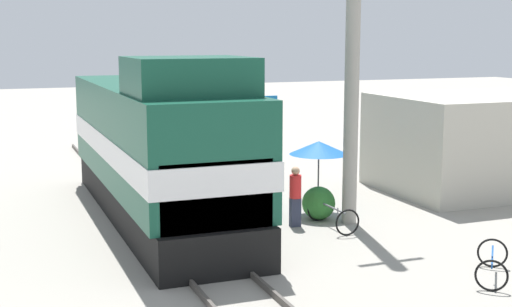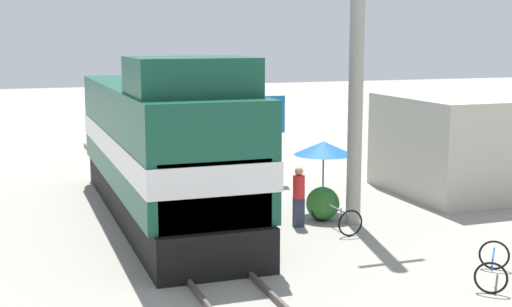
{
  "view_description": "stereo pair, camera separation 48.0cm",
  "coord_description": "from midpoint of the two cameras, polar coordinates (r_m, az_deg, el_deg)",
  "views": [
    {
      "loc": [
        -4.76,
        -18.3,
        5.43
      ],
      "look_at": [
        1.2,
        -2.82,
        2.69
      ],
      "focal_mm": 50.0,
      "sensor_mm": 36.0,
      "label": 1
    },
    {
      "loc": [
        -4.31,
        -18.47,
        5.43
      ],
      "look_at": [
        1.2,
        -2.82,
        2.69
      ],
      "focal_mm": 50.0,
      "sensor_mm": 36.0,
      "label": 2
    }
  ],
  "objects": [
    {
      "name": "shrub_cluster",
      "position": [
        21.38,
        4.39,
        -3.98
      ],
      "size": [
        1.0,
        1.0,
        1.0
      ],
      "primitive_type": "sphere",
      "color": "#2D722D",
      "rests_on": "ground_plane"
    },
    {
      "name": "ground_plane",
      "position": [
        19.7,
        -6.97,
        -6.69
      ],
      "size": [
        120.0,
        120.0,
        0.0
      ],
      "primitive_type": "plane",
      "color": "gray"
    },
    {
      "name": "person_bystander",
      "position": [
        20.46,
        2.49,
        -3.26
      ],
      "size": [
        0.34,
        0.34,
        1.75
      ],
      "color": "#2D3347",
      "rests_on": "ground_plane"
    },
    {
      "name": "bicycle_spare",
      "position": [
        17.02,
        17.59,
        -8.38
      ],
      "size": [
        1.67,
        1.8,
        0.71
      ],
      "rotation": [
        0.0,
        0.0,
        -0.7
      ],
      "color": "black",
      "rests_on": "ground_plane"
    },
    {
      "name": "vendor_umbrella",
      "position": [
        21.83,
        4.42,
        0.45
      ],
      "size": [
        1.81,
        1.81,
        2.26
      ],
      "color": "#4C4C4C",
      "rests_on": "ground_plane"
    },
    {
      "name": "rail_near",
      "position": [
        19.53,
        -9.03,
        -6.65
      ],
      "size": [
        0.08,
        35.01,
        0.15
      ],
      "primitive_type": "cube",
      "color": "#4C4742",
      "rests_on": "ground_plane"
    },
    {
      "name": "locomotive",
      "position": [
        21.17,
        -8.43,
        0.34
      ],
      "size": [
        3.16,
        12.4,
        4.92
      ],
      "color": "black",
      "rests_on": "ground_plane"
    },
    {
      "name": "utility_pole",
      "position": [
        20.51,
        7.08,
        8.96
      ],
      "size": [
        1.8,
        0.42,
        10.5
      ],
      "color": "#9E998E",
      "rests_on": "ground_plane"
    },
    {
      "name": "billboard_sign",
      "position": [
        26.09,
        -1.08,
        2.73
      ],
      "size": [
        2.2,
        0.12,
        3.26
      ],
      "color": "#595959",
      "rests_on": "ground_plane"
    },
    {
      "name": "building_block_distant",
      "position": [
        26.78,
        17.49,
        0.91
      ],
      "size": [
        7.46,
        5.11,
        3.38
      ],
      "primitive_type": "cube",
      "color": "#B7B2A3",
      "rests_on": "ground_plane"
    },
    {
      "name": "rail_far",
      "position": [
        19.86,
        -4.95,
        -6.3
      ],
      "size": [
        0.08,
        35.01,
        0.15
      ],
      "primitive_type": "cube",
      "color": "#4C4742",
      "rests_on": "ground_plane"
    },
    {
      "name": "bicycle",
      "position": [
        20.48,
        5.48,
        -4.93
      ],
      "size": [
        0.79,
        1.77,
        0.75
      ],
      "rotation": [
        0.0,
        0.0,
        0.03
      ],
      "color": "black",
      "rests_on": "ground_plane"
    }
  ]
}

